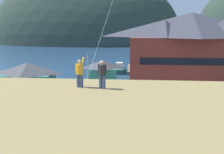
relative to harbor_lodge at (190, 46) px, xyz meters
name	(u,v)px	position (x,y,z in m)	size (l,w,h in m)	color
ground_plane	(118,131)	(-11.14, -21.03, -6.38)	(600.00, 600.00, 0.00)	#66604C
parking_lot_pad	(120,112)	(-11.14, -16.03, -6.33)	(40.00, 20.00, 0.10)	slate
bay_water	(128,55)	(-11.14, 38.97, -6.36)	(360.00, 84.00, 0.03)	navy
far_hill_west_ridge	(85,43)	(-36.37, 96.34, -6.38)	(107.82, 60.33, 81.15)	#2D3D33
harbor_lodge	(190,46)	(0.00, 0.00, 0.00)	(21.64, 9.84, 11.98)	brown
storage_shed_near_lot	(29,81)	(-23.50, -12.09, -3.74)	(6.88, 4.82, 5.10)	#338475
storage_shed_waterside	(102,72)	(-14.89, -1.91, -4.25)	(5.52, 4.64, 4.11)	#338475
wharf_dock	(135,69)	(-9.20, 10.88, -6.03)	(3.20, 10.66, 0.70)	#70604C
moored_boat_wharfside	(120,69)	(-12.49, 8.75, -5.65)	(1.97, 6.08, 2.16)	#23564C
moored_boat_outer_mooring	(150,66)	(-5.79, 13.44, -5.65)	(2.36, 6.79, 2.16)	navy
parked_car_corner_spot	(37,114)	(-19.51, -19.89, -5.31)	(4.24, 2.14, 1.82)	#236633
parked_car_mid_row_center	(124,100)	(-10.71, -14.62, -5.31)	(4.34, 2.34, 1.82)	red
parked_car_front_row_silver	(89,122)	(-13.85, -21.51, -5.31)	(4.23, 2.12, 1.82)	black
parked_car_front_row_end	(150,119)	(-8.07, -20.49, -5.31)	(4.31, 2.28, 1.82)	navy
parked_car_mid_row_far	(78,101)	(-16.18, -15.35, -5.31)	(4.21, 2.07, 1.82)	navy
parking_light_pole	(88,72)	(-15.84, -10.46, -2.74)	(0.24, 0.78, 6.02)	#ADADB2
person_kite_flyer	(80,72)	(-13.14, -28.12, 0.69)	(0.53, 0.65, 1.86)	#384770
person_companion	(102,74)	(-11.70, -28.36, 0.68)	(0.54, 0.40, 1.74)	#384770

